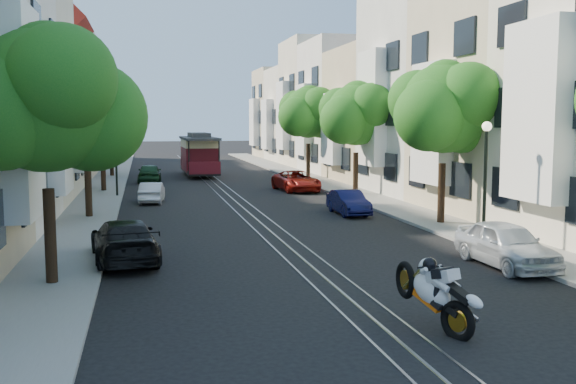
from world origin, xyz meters
TOP-DOWN VIEW (x-y plane):
  - ground at (0.00, 28.00)m, footprint 200.00×200.00m
  - sidewalk_east at (7.25, 28.00)m, footprint 2.50×80.00m
  - sidewalk_west at (-7.25, 28.00)m, footprint 2.50×80.00m
  - rail_left at (-0.55, 28.00)m, footprint 0.06×80.00m
  - rail_slot at (0.00, 28.00)m, footprint 0.06×80.00m
  - rail_right at (0.55, 28.00)m, footprint 0.06×80.00m
  - lane_line at (0.00, 28.00)m, footprint 0.08×80.00m
  - townhouses_east at (11.87, 27.91)m, footprint 7.75×72.00m
  - townhouses_west at (-11.87, 27.91)m, footprint 7.75×72.00m
  - tree_e_b at (7.26, 8.98)m, footprint 4.93×4.08m
  - tree_e_c at (7.26, 19.98)m, footprint 4.84×3.99m
  - tree_e_d at (7.26, 30.98)m, footprint 5.01×4.16m
  - tree_w_a at (-7.14, 1.98)m, footprint 4.93×4.08m
  - tree_w_b at (-7.14, 13.98)m, footprint 4.72×3.87m
  - tree_w_c at (-7.14, 24.98)m, footprint 5.13×4.28m
  - tree_w_d at (-7.14, 35.98)m, footprint 4.84×3.99m
  - lamp_east at (6.30, 4.00)m, footprint 0.32×0.32m
  - lamp_west at (-6.30, 22.00)m, footprint 0.32×0.32m
  - sportbike_rider at (0.97, -3.42)m, footprint 0.94×2.19m
  - cable_car at (-0.50, 35.64)m, footprint 2.65×8.10m
  - parked_car_e_near at (5.60, 1.48)m, footprint 1.65×3.97m
  - parked_car_e_mid at (4.42, 12.79)m, footprint 1.22×3.41m
  - parked_car_e_far at (4.40, 23.09)m, footprint 2.51×4.70m
  - parked_car_w_near at (-5.43, 4.63)m, footprint 2.36×4.73m
  - parked_car_w_mid at (-4.40, 19.27)m, footprint 1.47×3.36m
  - parked_car_w_far at (-4.40, 30.88)m, footprint 1.75×3.99m

SIDE VIEW (x-z plane):
  - ground at x=0.00m, z-range 0.00..0.00m
  - lane_line at x=0.00m, z-range 0.00..0.01m
  - rail_left at x=-0.55m, z-range 0.00..0.02m
  - rail_slot at x=0.00m, z-range 0.00..0.02m
  - rail_right at x=0.55m, z-range 0.00..0.02m
  - sidewalk_east at x=7.25m, z-range 0.00..0.12m
  - sidewalk_west at x=-7.25m, z-range 0.00..0.12m
  - parked_car_w_mid at x=-4.40m, z-range 0.00..1.07m
  - parked_car_e_mid at x=4.42m, z-range 0.00..1.12m
  - parked_car_e_far at x=4.40m, z-range 0.00..1.26m
  - parked_car_w_near at x=-5.43m, z-range 0.00..1.32m
  - parked_car_w_far at x=-4.40m, z-range 0.00..1.34m
  - parked_car_e_near at x=5.60m, z-range 0.00..1.35m
  - sportbike_rider at x=0.97m, z-range 0.03..1.61m
  - cable_car at x=-0.50m, z-range 0.29..3.39m
  - lamp_east at x=6.30m, z-range 0.77..4.93m
  - lamp_west at x=-6.30m, z-range 0.77..4.93m
  - tree_w_b at x=-7.14m, z-range 1.26..7.53m
  - tree_e_c at x=7.26m, z-range 1.34..7.86m
  - tree_w_d at x=-7.14m, z-range 1.34..7.86m
  - tree_e_b at x=7.26m, z-range 1.39..8.07m
  - tree_w_a at x=-7.14m, z-range 1.39..8.07m
  - tree_e_d at x=7.26m, z-range 1.44..8.29m
  - tree_w_c at x=-7.14m, z-range 1.52..8.62m
  - townhouses_west at x=-11.87m, z-range -0.80..10.96m
  - townhouses_east at x=11.87m, z-range -0.82..11.18m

